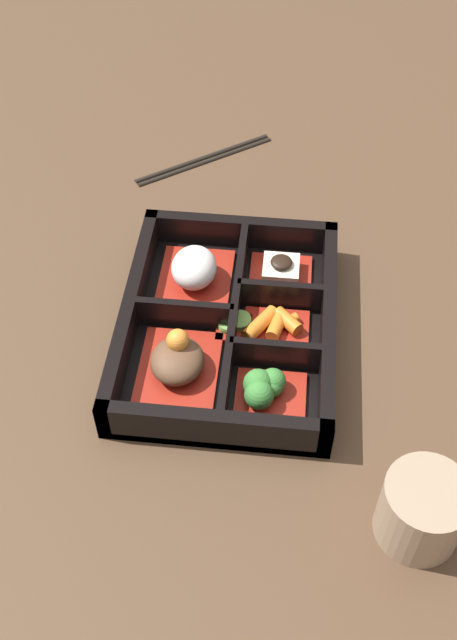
{
  "coord_description": "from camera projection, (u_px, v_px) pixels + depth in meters",
  "views": [
    {
      "loc": [
        -0.52,
        -0.05,
        0.62
      ],
      "look_at": [
        0.0,
        0.0,
        0.03
      ],
      "focal_mm": 42.0,
      "sensor_mm": 36.0,
      "label": 1
    }
  ],
  "objects": [
    {
      "name": "ground_plane",
      "position": [
        229.0,
        335.0,
        0.81
      ],
      "size": [
        3.0,
        3.0,
        0.0
      ],
      "primitive_type": "plane",
      "color": "#4C3523"
    },
    {
      "name": "bento_base",
      "position": [
        229.0,
        332.0,
        0.81
      ],
      "size": [
        0.29,
        0.22,
        0.01
      ],
      "color": "black",
      "rests_on": "ground_plane"
    },
    {
      "name": "bento_rim",
      "position": [
        231.0,
        321.0,
        0.79
      ],
      "size": [
        0.29,
        0.22,
        0.05
      ],
      "color": "black",
      "rests_on": "ground_plane"
    },
    {
      "name": "bowl_stew",
      "position": [
        178.0,
        362.0,
        0.75
      ],
      "size": [
        0.11,
        0.08,
        0.05
      ],
      "color": "maroon",
      "rests_on": "bento_base"
    },
    {
      "name": "bowl_rice",
      "position": [
        194.0,
        272.0,
        0.83
      ],
      "size": [
        0.11,
        0.08,
        0.05
      ],
      "color": "maroon",
      "rests_on": "bento_base"
    },
    {
      "name": "bowl_greens",
      "position": [
        265.0,
        389.0,
        0.73
      ],
      "size": [
        0.06,
        0.07,
        0.03
      ],
      "color": "maroon",
      "rests_on": "bento_base"
    },
    {
      "name": "bowl_carrots",
      "position": [
        275.0,
        328.0,
        0.8
      ],
      "size": [
        0.06,
        0.07,
        0.02
      ],
      "color": "maroon",
      "rests_on": "bento_base"
    },
    {
      "name": "bowl_tofu",
      "position": [
        281.0,
        272.0,
        0.85
      ],
      "size": [
        0.07,
        0.07,
        0.03
      ],
      "color": "maroon",
      "rests_on": "bento_base"
    },
    {
      "name": "bowl_pickles",
      "position": [
        234.0,
        324.0,
        0.8
      ],
      "size": [
        0.04,
        0.04,
        0.01
      ],
      "color": "maroon",
      "rests_on": "bento_base"
    },
    {
      "name": "tea_cup",
      "position": [
        422.0,
        509.0,
        0.64
      ],
      "size": [
        0.07,
        0.07,
        0.07
      ],
      "color": "gray",
      "rests_on": "ground_plane"
    },
    {
      "name": "chopsticks",
      "position": [
        205.0,
        158.0,
        1.01
      ],
      "size": [
        0.13,
        0.17,
        0.01
      ],
      "color": "black",
      "rests_on": "ground_plane"
    }
  ]
}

